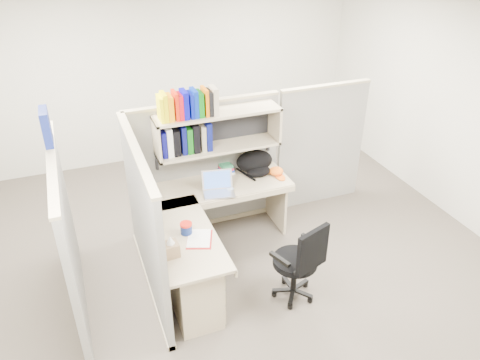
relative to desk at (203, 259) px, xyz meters
name	(u,v)px	position (x,y,z in m)	size (l,w,h in m)	color
ground	(232,266)	(0.41, 0.29, -0.44)	(6.00, 6.00, 0.00)	#38332B
room_shell	(231,133)	(0.41, 0.29, 1.18)	(6.00, 6.00, 6.00)	beige
cubicle	(185,183)	(0.04, 0.74, 0.47)	(3.79, 1.84, 1.95)	slate
desk	(203,259)	(0.00, 0.00, 0.00)	(1.74, 1.75, 0.73)	gray
laptop	(219,184)	(0.40, 0.67, 0.41)	(0.34, 0.34, 0.24)	#BBBBC0
backpack	(256,163)	(0.96, 0.96, 0.42)	(0.44, 0.34, 0.26)	black
orange_cap	(276,171)	(1.17, 0.84, 0.34)	(0.17, 0.19, 0.09)	orange
snack_canister	(186,228)	(-0.13, 0.09, 0.35)	(0.12, 0.12, 0.12)	navy
tissue_box	(171,246)	(-0.34, -0.18, 0.40)	(0.13, 0.13, 0.21)	#927553
mouse	(230,189)	(0.54, 0.69, 0.31)	(0.09, 0.06, 0.03)	#96AFD4
paper_cup	(211,178)	(0.40, 0.95, 0.34)	(0.07, 0.07, 0.10)	white
book_stack	(225,168)	(0.63, 1.12, 0.34)	(0.16, 0.22, 0.11)	gray
loose_paper	(199,238)	(-0.04, -0.03, 0.29)	(0.22, 0.29, 0.00)	silver
task_chair	(297,273)	(0.85, -0.40, -0.11)	(0.54, 0.50, 0.93)	black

